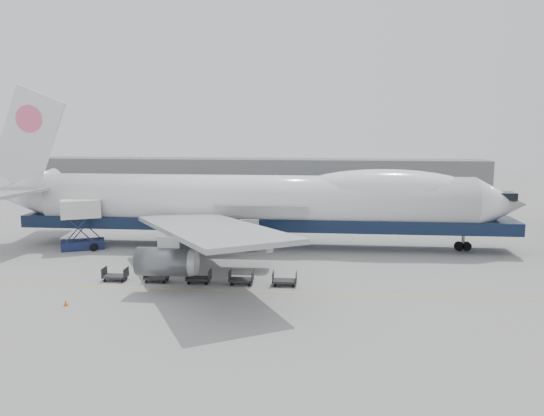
# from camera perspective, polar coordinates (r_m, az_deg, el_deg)

# --- Properties ---
(ground) EXTENTS (260.00, 260.00, 0.00)m
(ground) POSITION_cam_1_polar(r_m,az_deg,el_deg) (54.76, -3.24, -6.98)
(ground) COLOR gray
(ground) RESTS_ON ground
(apron_line) EXTENTS (60.00, 0.15, 0.01)m
(apron_line) POSITION_cam_1_polar(r_m,az_deg,el_deg) (49.10, -4.30, -8.91)
(apron_line) COLOR gold
(apron_line) RESTS_ON ground
(hangar) EXTENTS (110.00, 8.00, 7.00)m
(hangar) POSITION_cam_1_polar(r_m,az_deg,el_deg) (123.87, -2.97, 3.72)
(hangar) COLOR slate
(hangar) RESTS_ON ground
(airliner) EXTENTS (67.00, 55.30, 19.98)m
(airliner) POSITION_cam_1_polar(r_m,az_deg,el_deg) (65.12, -1.14, 0.69)
(airliner) COLOR white
(airliner) RESTS_ON ground
(catering_truck) EXTENTS (5.48, 4.70, 6.09)m
(catering_truck) POSITION_cam_1_polar(r_m,az_deg,el_deg) (68.08, -19.78, -1.35)
(catering_truck) COLOR #19234C
(catering_truck) RESTS_ON ground
(traffic_cone) EXTENTS (0.36, 0.36, 0.53)m
(traffic_cone) POSITION_cam_1_polar(r_m,az_deg,el_deg) (48.37, -21.30, -9.50)
(traffic_cone) COLOR #F45B0C
(traffic_cone) RESTS_ON ground
(dolly_0) EXTENTS (2.30, 1.35, 1.30)m
(dolly_0) POSITION_cam_1_polar(r_m,az_deg,el_deg) (54.14, -16.51, -6.96)
(dolly_0) COLOR #2D2D30
(dolly_0) RESTS_ON ground
(dolly_1) EXTENTS (2.30, 1.35, 1.30)m
(dolly_1) POSITION_cam_1_polar(r_m,az_deg,el_deg) (52.75, -12.30, -7.21)
(dolly_1) COLOR #2D2D30
(dolly_1) RESTS_ON ground
(dolly_2) EXTENTS (2.30, 1.35, 1.30)m
(dolly_2) POSITION_cam_1_polar(r_m,az_deg,el_deg) (51.67, -7.90, -7.43)
(dolly_2) COLOR #2D2D30
(dolly_2) RESTS_ON ground
(dolly_3) EXTENTS (2.30, 1.35, 1.30)m
(dolly_3) POSITION_cam_1_polar(r_m,az_deg,el_deg) (50.90, -3.32, -7.62)
(dolly_3) COLOR #2D2D30
(dolly_3) RESTS_ON ground
(dolly_4) EXTENTS (2.30, 1.35, 1.30)m
(dolly_4) POSITION_cam_1_polar(r_m,az_deg,el_deg) (50.45, 1.37, -7.76)
(dolly_4) COLOR #2D2D30
(dolly_4) RESTS_ON ground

